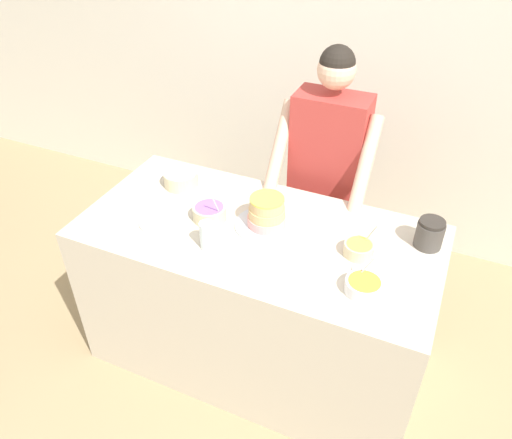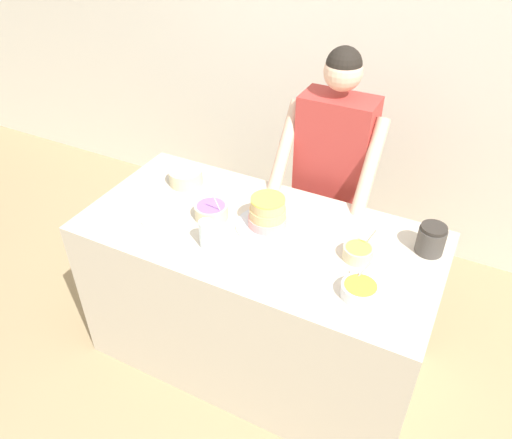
{
  "view_description": "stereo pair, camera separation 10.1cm",
  "coord_description": "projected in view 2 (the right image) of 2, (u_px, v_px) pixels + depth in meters",
  "views": [
    {
      "loc": [
        0.79,
        -1.36,
        2.47
      ],
      "look_at": [
        0.01,
        0.39,
        1.04
      ],
      "focal_mm": 35.0,
      "sensor_mm": 36.0,
      "label": 1
    },
    {
      "loc": [
        0.88,
        -1.32,
        2.47
      ],
      "look_at": [
        0.01,
        0.39,
        1.04
      ],
      "focal_mm": 35.0,
      "sensor_mm": 36.0,
      "label": 2
    }
  ],
  "objects": [
    {
      "name": "frosting_bowl_pink",
      "position": [
        186.0,
        176.0,
        2.81
      ],
      "size": [
        0.19,
        0.19,
        0.08
      ],
      "color": "beige",
      "rests_on": "counter"
    },
    {
      "name": "ground_plane",
      "position": [
        222.0,
        409.0,
        2.74
      ],
      "size": [
        14.0,
        14.0,
        0.0
      ],
      "primitive_type": "plane",
      "color": "tan"
    },
    {
      "name": "stoneware_jar",
      "position": [
        431.0,
        239.0,
        2.32
      ],
      "size": [
        0.13,
        0.13,
        0.15
      ],
      "color": "#4C4742",
      "rests_on": "counter"
    },
    {
      "name": "frosting_bowl_orange",
      "position": [
        360.0,
        290.0,
        2.11
      ],
      "size": [
        0.16,
        0.16,
        0.15
      ],
      "color": "white",
      "rests_on": "counter"
    },
    {
      "name": "counter",
      "position": [
        258.0,
        297.0,
        2.77
      ],
      "size": [
        1.81,
        0.87,
        0.94
      ],
      "color": "beige",
      "rests_on": "ground_plane"
    },
    {
      "name": "wall_back",
      "position": [
        359.0,
        66.0,
        3.35
      ],
      "size": [
        10.0,
        0.05,
        2.6
      ],
      "color": "silver",
      "rests_on": "ground_plane"
    },
    {
      "name": "cake",
      "position": [
        268.0,
        215.0,
        2.48
      ],
      "size": [
        0.32,
        0.32,
        0.17
      ],
      "color": "silver",
      "rests_on": "counter"
    },
    {
      "name": "ceramic_plate",
      "position": [
        163.0,
        219.0,
        2.56
      ],
      "size": [
        0.22,
        0.22,
        0.01
      ],
      "color": "white",
      "rests_on": "counter"
    },
    {
      "name": "frosting_bowl_purple",
      "position": [
        211.0,
        211.0,
        2.55
      ],
      "size": [
        0.17,
        0.17,
        0.18
      ],
      "color": "beige",
      "rests_on": "counter"
    },
    {
      "name": "drinking_glass",
      "position": [
        206.0,
        234.0,
        2.35
      ],
      "size": [
        0.07,
        0.07,
        0.14
      ],
      "color": "silver",
      "rests_on": "counter"
    },
    {
      "name": "frosting_bowl_yellow",
      "position": [
        358.0,
        252.0,
        2.3
      ],
      "size": [
        0.14,
        0.14,
        0.18
      ],
      "color": "beige",
      "rests_on": "counter"
    },
    {
      "name": "person_baker",
      "position": [
        333.0,
        165.0,
        2.86
      ],
      "size": [
        0.56,
        0.48,
        1.69
      ],
      "color": "#2D2D38",
      "rests_on": "ground_plane"
    }
  ]
}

